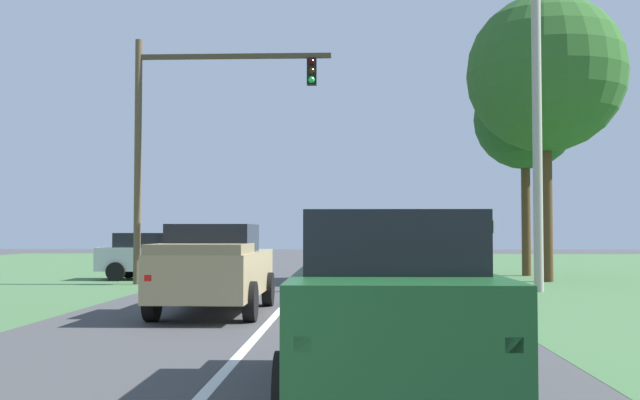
{
  "coord_description": "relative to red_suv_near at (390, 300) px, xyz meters",
  "views": [
    {
      "loc": [
        1.62,
        -3.3,
        1.79
      ],
      "look_at": [
        0.74,
        18.01,
        2.65
      ],
      "focal_mm": 43.2,
      "sensor_mm": 36.0,
      "label": 1
    }
  ],
  "objects": [
    {
      "name": "red_suv_near",
      "position": [
        0.0,
        0.0,
        0.0
      ],
      "size": [
        2.25,
        4.76,
        1.99
      ],
      "color": "#194C23",
      "rests_on": "ground_plane"
    },
    {
      "name": "oak_tree_right",
      "position": [
        6.52,
        19.09,
        6.35
      ],
      "size": [
        5.61,
        5.61,
        10.22
      ],
      "color": "#4C351E",
      "rests_on": "ground_plane"
    },
    {
      "name": "crossing_suv_far",
      "position": [
        -7.62,
        19.82,
        -0.13
      ],
      "size": [
        4.28,
        2.17,
        1.72
      ],
      "color": "silver",
      "rests_on": "ground_plane"
    },
    {
      "name": "traffic_light",
      "position": [
        -6.04,
        17.25,
        4.34
      ],
      "size": [
        6.67,
        0.4,
        8.31
      ],
      "color": "brown",
      "rests_on": "ground_plane"
    },
    {
      "name": "ground_plane",
      "position": [
        -2.03,
        7.45,
        -1.04
      ],
      "size": [
        120.0,
        120.0,
        0.0
      ],
      "primitive_type": "plane",
      "color": "#424244"
    },
    {
      "name": "utility_pole_right",
      "position": [
        5.11,
        14.57,
        3.41
      ],
      "size": [
        0.28,
        0.28,
        8.9
      ],
      "primitive_type": "cylinder",
      "color": "#9E998E",
      "rests_on": "ground_plane"
    },
    {
      "name": "pickup_truck_lead",
      "position": [
        -3.39,
        8.24,
        -0.04
      ],
      "size": [
        2.2,
        5.23,
        1.94
      ],
      "color": "tan",
      "rests_on": "ground_plane"
    },
    {
      "name": "keep_moving_sign",
      "position": [
        3.44,
        14.13,
        0.41
      ],
      "size": [
        0.6,
        0.09,
        2.27
      ],
      "color": "gray",
      "rests_on": "ground_plane"
    },
    {
      "name": "extra_tree_1",
      "position": [
        6.6,
        22.79,
        5.26
      ],
      "size": [
        4.11,
        4.11,
        8.4
      ],
      "color": "#4C351E",
      "rests_on": "ground_plane"
    }
  ]
}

